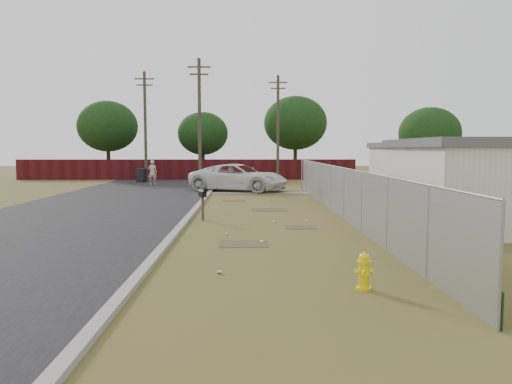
{
  "coord_description": "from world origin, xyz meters",
  "views": [
    {
      "loc": [
        -0.7,
        -19.26,
        2.76
      ],
      "look_at": [
        -0.35,
        -0.26,
        1.1
      ],
      "focal_mm": 35.0,
      "sensor_mm": 36.0,
      "label": 1
    }
  ],
  "objects_px": {
    "pickup_truck": "(239,178)",
    "trash_bin": "(142,175)",
    "fire_hydrant": "(364,272)",
    "mailbox": "(203,196)",
    "pedestrian": "(152,172)"
  },
  "relations": [
    {
      "from": "fire_hydrant",
      "to": "mailbox",
      "type": "height_order",
      "value": "mailbox"
    },
    {
      "from": "pickup_truck",
      "to": "trash_bin",
      "type": "xyz_separation_m",
      "value": [
        -8.11,
        8.6,
        -0.3
      ]
    },
    {
      "from": "mailbox",
      "to": "pedestrian",
      "type": "relative_size",
      "value": 0.62
    },
    {
      "from": "mailbox",
      "to": "fire_hydrant",
      "type": "bearing_deg",
      "value": -67.24
    },
    {
      "from": "mailbox",
      "to": "trash_bin",
      "type": "height_order",
      "value": "mailbox"
    },
    {
      "from": "pedestrian",
      "to": "fire_hydrant",
      "type": "bearing_deg",
      "value": 113.33
    },
    {
      "from": "pedestrian",
      "to": "mailbox",
      "type": "bearing_deg",
      "value": 111.05
    },
    {
      "from": "fire_hydrant",
      "to": "trash_bin",
      "type": "distance_m",
      "value": 33.13
    },
    {
      "from": "pickup_truck",
      "to": "pedestrian",
      "type": "height_order",
      "value": "pedestrian"
    },
    {
      "from": "pedestrian",
      "to": "trash_bin",
      "type": "distance_m",
      "value": 3.21
    },
    {
      "from": "pedestrian",
      "to": "trash_bin",
      "type": "xyz_separation_m",
      "value": [
        -1.43,
        2.85,
        -0.37
      ]
    },
    {
      "from": "fire_hydrant",
      "to": "trash_bin",
      "type": "height_order",
      "value": "trash_bin"
    },
    {
      "from": "pedestrian",
      "to": "trash_bin",
      "type": "height_order",
      "value": "pedestrian"
    },
    {
      "from": "pickup_truck",
      "to": "pedestrian",
      "type": "bearing_deg",
      "value": 72.04
    },
    {
      "from": "mailbox",
      "to": "pedestrian",
      "type": "height_order",
      "value": "pedestrian"
    }
  ]
}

